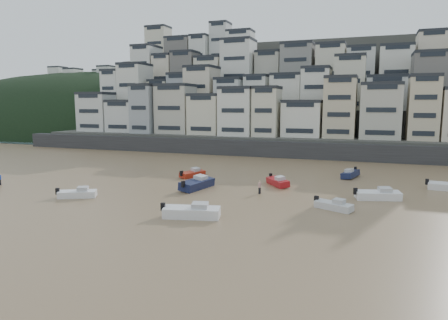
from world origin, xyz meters
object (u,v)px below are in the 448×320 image
at_px(boat_f, 192,173).
at_px(boat_j, 77,192).
at_px(person_blue, 0,179).
at_px(boat_i, 350,173).
at_px(boat_d, 378,193).
at_px(person_pink, 260,187).
at_px(boat_c, 197,182).
at_px(boat_e, 278,181).
at_px(boat_a, 192,210).
at_px(boat_b, 334,204).

distance_m(boat_f, boat_j, 19.33).
relative_size(boat_f, person_blue, 2.85).
distance_m(boat_j, person_blue, 15.83).
relative_size(boat_f, boat_i, 0.92).
height_order(boat_d, person_pink, person_pink).
relative_size(boat_c, boat_f, 1.35).
xyz_separation_m(boat_c, person_pink, (8.86, -0.05, -0.05)).
height_order(boat_j, person_pink, person_pink).
bearing_deg(boat_c, boat_f, 39.10).
relative_size(boat_f, person_pink, 2.85).
bearing_deg(boat_c, boat_e, -48.48).
xyz_separation_m(boat_f, boat_d, (27.51, -6.16, 0.11)).
bearing_deg(boat_d, person_pink, 170.57).
height_order(boat_f, boat_i, boat_i).
bearing_deg(boat_j, boat_c, 13.10).
bearing_deg(boat_d, boat_e, 145.91).
height_order(person_blue, person_pink, same).
bearing_deg(person_pink, boat_f, 148.82).
bearing_deg(boat_e, boat_c, -96.43).
bearing_deg(boat_e, person_pink, -47.28).
relative_size(boat_a, boat_d, 1.10).
height_order(boat_j, person_blue, person_blue).
height_order(boat_d, person_blue, person_blue).
bearing_deg(boat_a, boat_c, 98.27).
xyz_separation_m(boat_c, boat_j, (-11.83, -9.88, -0.24)).
relative_size(boat_c, person_blue, 3.86).
bearing_deg(boat_f, boat_c, -129.38).
distance_m(boat_c, boat_d, 23.27).
bearing_deg(boat_b, boat_f, 175.17).
bearing_deg(boat_b, boat_e, 153.04).
bearing_deg(boat_c, boat_a, -147.74).
relative_size(boat_c, boat_j, 1.35).
relative_size(boat_a, boat_b, 1.37).
distance_m(boat_a, boat_c, 14.13).
xyz_separation_m(boat_f, person_blue, (-23.17, -15.41, 0.19)).
xyz_separation_m(boat_a, boat_d, (17.97, 14.88, -0.07)).
xyz_separation_m(boat_j, person_pink, (20.69, 9.83, 0.19)).
relative_size(boat_c, boat_i, 1.24).
height_order(boat_b, boat_c, boat_c).
height_order(boat_i, boat_j, boat_i).
height_order(boat_a, boat_c, boat_c).
bearing_deg(person_pink, boat_j, -154.59).
bearing_deg(boat_i, boat_c, -35.49).
bearing_deg(person_pink, boat_c, 179.70).
relative_size(boat_d, person_blue, 3.32).
distance_m(boat_i, boat_j, 40.57).
xyz_separation_m(boat_a, boat_c, (-5.23, 13.12, 0.05)).
height_order(boat_c, person_pink, boat_c).
height_order(boat_i, boat_d, boat_d).
bearing_deg(boat_c, boat_b, -94.17).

